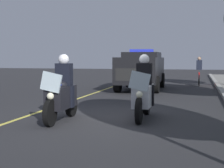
# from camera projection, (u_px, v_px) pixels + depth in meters

# --- Properties ---
(ground_plane) EXTENTS (80.00, 80.00, 0.00)m
(ground_plane) POSITION_uv_depth(u_px,v_px,m) (111.00, 117.00, 9.57)
(ground_plane) COLOR #28282B
(lane_stripe_center) EXTENTS (48.00, 0.12, 0.01)m
(lane_stripe_center) POSITION_uv_depth(u_px,v_px,m) (34.00, 114.00, 10.12)
(lane_stripe_center) COLOR #E0D14C
(lane_stripe_center) RESTS_ON ground
(police_motorcycle_lead_left) EXTENTS (2.14, 0.57, 1.72)m
(police_motorcycle_lead_left) POSITION_uv_depth(u_px,v_px,m) (62.00, 94.00, 8.93)
(police_motorcycle_lead_left) COLOR black
(police_motorcycle_lead_left) RESTS_ON ground
(police_motorcycle_lead_right) EXTENTS (2.14, 0.57, 1.72)m
(police_motorcycle_lead_right) POSITION_uv_depth(u_px,v_px,m) (143.00, 93.00, 9.27)
(police_motorcycle_lead_right) COLOR black
(police_motorcycle_lead_right) RESTS_ON ground
(police_suv) EXTENTS (4.94, 2.15, 2.05)m
(police_suv) POSITION_uv_depth(u_px,v_px,m) (141.00, 69.00, 17.66)
(police_suv) COLOR black
(police_suv) RESTS_ON ground
(cyclist_background) EXTENTS (1.76, 0.32, 1.69)m
(cyclist_background) POSITION_uv_depth(u_px,v_px,m) (199.00, 71.00, 20.30)
(cyclist_background) COLOR black
(cyclist_background) RESTS_ON ground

